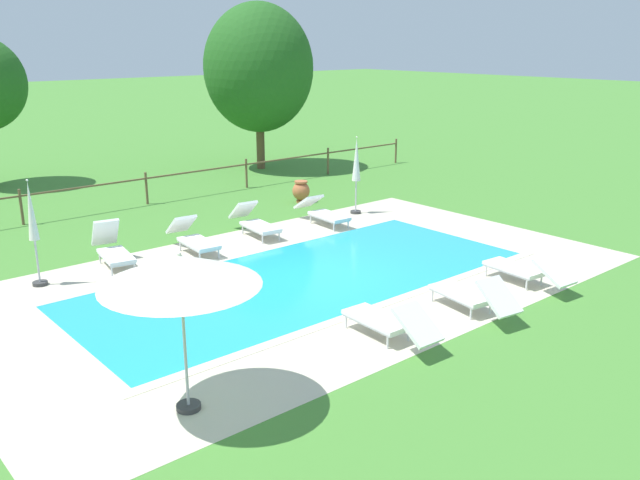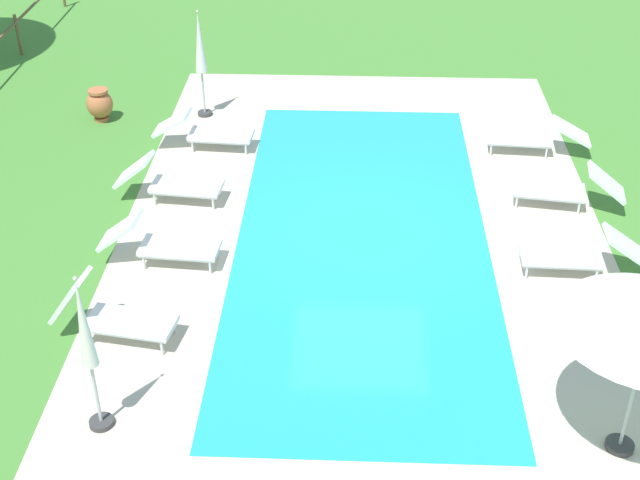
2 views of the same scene
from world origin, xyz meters
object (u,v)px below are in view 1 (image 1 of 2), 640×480
at_px(sun_lounger_north_end, 472,295).
at_px(patio_umbrella_open_foreground, 180,271).
at_px(sun_lounger_south_mid, 525,269).
at_px(terracotta_urn_near_fence, 301,191).
at_px(patio_umbrella_closed_row_mid_west, 32,221).
at_px(sun_lounger_north_far, 113,249).
at_px(sun_lounger_north_mid, 388,321).
at_px(patio_umbrella_closed_row_west, 356,165).
at_px(sun_lounger_south_near_corner, 194,238).
at_px(tree_west_mid, 259,68).
at_px(sun_lounger_north_near_steps, 255,222).
at_px(sun_lounger_south_far, 323,212).

xyz_separation_m(sun_lounger_north_end, patio_umbrella_open_foreground, (-6.03, 0.43, 1.75)).
height_order(sun_lounger_south_mid, terracotta_urn_near_fence, sun_lounger_south_mid).
bearing_deg(patio_umbrella_closed_row_mid_west, sun_lounger_south_mid, -40.40).
bearing_deg(sun_lounger_north_end, sun_lounger_north_far, 119.24).
height_order(sun_lounger_north_mid, patio_umbrella_closed_row_mid_west, patio_umbrella_closed_row_mid_west).
bearing_deg(patio_umbrella_open_foreground, patio_umbrella_closed_row_west, 34.73).
relative_size(sun_lounger_south_near_corner, patio_umbrella_open_foreground, 0.85).
height_order(patio_umbrella_open_foreground, tree_west_mid, tree_west_mid).
bearing_deg(sun_lounger_north_near_steps, sun_lounger_south_far, -8.69).
bearing_deg(patio_umbrella_closed_row_west, sun_lounger_south_near_corner, -177.98).
bearing_deg(tree_west_mid, sun_lounger_north_far, -141.57).
xyz_separation_m(sun_lounger_north_far, sun_lounger_north_end, (4.09, -7.31, -0.03)).
xyz_separation_m(sun_lounger_north_mid, terracotta_urn_near_fence, (5.48, 9.22, 0.02)).
height_order(sun_lounger_north_near_steps, sun_lounger_south_near_corner, sun_lounger_north_near_steps).
distance_m(sun_lounger_north_far, patio_umbrella_open_foreground, 7.35).
relative_size(sun_lounger_north_near_steps, sun_lounger_south_mid, 0.97).
height_order(sun_lounger_north_far, sun_lounger_south_near_corner, sun_lounger_north_far).
distance_m(sun_lounger_north_near_steps, terracotta_urn_near_fence, 4.04).
relative_size(sun_lounger_south_mid, patio_umbrella_closed_row_west, 0.88).
height_order(sun_lounger_north_far, patio_umbrella_closed_row_mid_west, patio_umbrella_closed_row_mid_west).
relative_size(sun_lounger_north_end, patio_umbrella_open_foreground, 0.86).
bearing_deg(sun_lounger_north_far, sun_lounger_north_mid, -74.73).
distance_m(sun_lounger_north_far, tree_west_mid, 13.28).
xyz_separation_m(sun_lounger_north_end, sun_lounger_south_mid, (2.16, 0.21, -0.02)).
bearing_deg(sun_lounger_south_near_corner, sun_lounger_north_near_steps, 6.51).
relative_size(patio_umbrella_closed_row_west, terracotta_urn_near_fence, 3.30).
bearing_deg(sun_lounger_south_mid, sun_lounger_north_mid, -179.69).
height_order(sun_lounger_north_near_steps, sun_lounger_north_end, sun_lounger_north_near_steps).
distance_m(terracotta_urn_near_fence, tree_west_mid, 7.36).
xyz_separation_m(sun_lounger_north_near_steps, patio_umbrella_closed_row_west, (3.75, -0.03, 1.14)).
relative_size(patio_umbrella_closed_row_mid_west, terracotta_urn_near_fence, 3.28).
xyz_separation_m(sun_lounger_north_end, patio_umbrella_closed_row_west, (3.69, 7.18, 1.15)).
distance_m(sun_lounger_south_mid, sun_lounger_south_far, 6.67).
height_order(sun_lounger_south_near_corner, patio_umbrella_closed_row_mid_west, patio_umbrella_closed_row_mid_west).
xyz_separation_m(sun_lounger_north_near_steps, sun_lounger_north_end, (0.06, -7.21, -0.00)).
bearing_deg(sun_lounger_north_far, terracotta_urn_near_fence, 15.77).
height_order(sun_lounger_south_near_corner, terracotta_urn_near_fence, sun_lounger_south_near_corner).
bearing_deg(sun_lounger_south_far, patio_umbrella_closed_row_west, 10.68).
distance_m(sun_lounger_north_near_steps, sun_lounger_north_end, 7.21).
bearing_deg(sun_lounger_south_mid, sun_lounger_north_near_steps, 107.59).
bearing_deg(sun_lounger_south_far, terracotta_urn_near_fence, 64.09).
bearing_deg(tree_west_mid, sun_lounger_north_mid, -118.15).
distance_m(patio_umbrella_closed_row_west, tree_west_mid, 8.74).
distance_m(sun_lounger_south_mid, patio_umbrella_closed_row_west, 7.23).
height_order(sun_lounger_north_end, patio_umbrella_closed_row_west, patio_umbrella_closed_row_west).
xyz_separation_m(sun_lounger_north_mid, patio_umbrella_open_foreground, (-3.89, 0.25, 1.76)).
bearing_deg(tree_west_mid, patio_umbrella_closed_row_west, -105.36).
distance_m(sun_lounger_south_near_corner, patio_umbrella_closed_row_west, 5.92).
bearing_deg(sun_lounger_north_near_steps, sun_lounger_north_end, -89.55).
height_order(sun_lounger_north_end, patio_umbrella_open_foreground, patio_umbrella_open_foreground).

